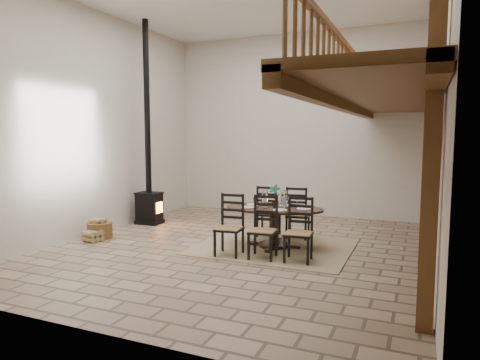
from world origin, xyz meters
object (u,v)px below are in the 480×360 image
at_px(log_basket, 100,230).
at_px(dining_table, 273,227).
at_px(wood_stove, 149,179).
at_px(log_stack, 93,236).

bearing_deg(log_basket, dining_table, 10.10).
distance_m(dining_table, log_basket, 3.78).
relative_size(wood_stove, log_basket, 9.43).
xyz_separation_m(wood_stove, log_stack, (-0.03, -1.99, -1.03)).
bearing_deg(dining_table, log_stack, -170.87).
xyz_separation_m(log_basket, log_stack, (0.05, -0.27, -0.08)).
height_order(dining_table, wood_stove, wood_stove).
bearing_deg(log_basket, wood_stove, 87.38).
distance_m(log_basket, log_stack, 0.28).
relative_size(log_basket, log_stack, 1.32).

